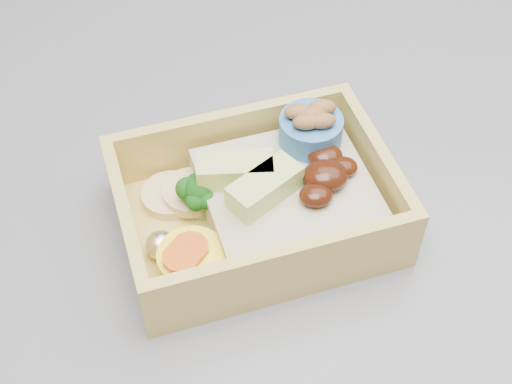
{
  "coord_description": "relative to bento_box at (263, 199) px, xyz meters",
  "views": [
    {
      "loc": [
        0.11,
        -0.29,
        1.26
      ],
      "look_at": [
        0.14,
        -0.03,
        0.95
      ],
      "focal_mm": 50.0,
      "sensor_mm": 36.0,
      "label": 1
    }
  ],
  "objects": [
    {
      "name": "bento_box",
      "position": [
        0.0,
        0.0,
        0.0
      ],
      "size": [
        0.18,
        0.14,
        0.06
      ],
      "rotation": [
        0.0,
        0.0,
        0.21
      ],
      "color": "#D0B356",
      "rests_on": "island"
    }
  ]
}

